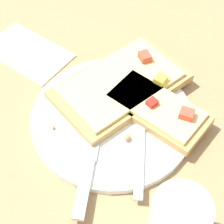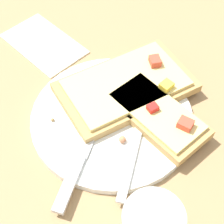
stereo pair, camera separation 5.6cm
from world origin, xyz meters
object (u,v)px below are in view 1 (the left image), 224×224
(plate, at_px, (112,118))
(knife, at_px, (90,156))
(pizza_slice_corner, at_px, (156,108))
(napkin, at_px, (27,52))
(fork, at_px, (141,124))
(drinking_glass, at_px, (177,224))
(pizza_slice_main, at_px, (121,84))

(plate, relative_size, knife, 1.21)
(plate, bearing_deg, pizza_slice_corner, -138.05)
(napkin, bearing_deg, fork, 175.36)
(pizza_slice_corner, height_order, drinking_glass, drinking_glass)
(plate, distance_m, napkin, 0.21)
(plate, height_order, pizza_slice_main, pizza_slice_main)
(pizza_slice_main, bearing_deg, fork, 72.79)
(fork, distance_m, napkin, 0.26)
(knife, bearing_deg, pizza_slice_main, -11.47)
(pizza_slice_main, relative_size, napkin, 1.54)
(pizza_slice_main, xyz_separation_m, napkin, (0.19, 0.02, -0.02))
(plate, relative_size, fork, 1.28)
(pizza_slice_corner, bearing_deg, pizza_slice_main, -3.17)
(drinking_glass, xyz_separation_m, napkin, (0.38, -0.14, -0.04))
(plate, xyz_separation_m, drinking_glass, (-0.17, 0.10, 0.04))
(fork, height_order, napkin, fork)
(fork, bearing_deg, pizza_slice_main, 26.50)
(plate, relative_size, drinking_glass, 2.60)
(fork, xyz_separation_m, drinking_glass, (-0.12, 0.12, 0.03))
(drinking_glass, bearing_deg, plate, -31.70)
(plate, height_order, napkin, plate)
(pizza_slice_corner, bearing_deg, plate, 45.02)
(plate, bearing_deg, drinking_glass, 148.30)
(fork, xyz_separation_m, napkin, (0.26, -0.02, -0.01))
(pizza_slice_corner, distance_m, napkin, 0.26)
(pizza_slice_corner, xyz_separation_m, drinking_glass, (-0.12, 0.15, 0.03))
(knife, bearing_deg, pizza_slice_corner, -43.47)
(knife, bearing_deg, fork, -46.15)
(pizza_slice_main, height_order, napkin, pizza_slice_main)
(fork, relative_size, drinking_glass, 2.04)
(plate, bearing_deg, fork, -166.22)
(pizza_slice_corner, bearing_deg, fork, 84.97)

